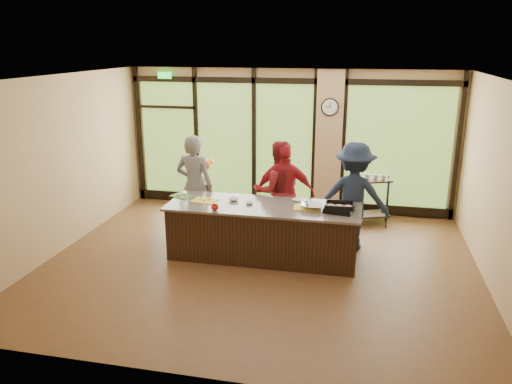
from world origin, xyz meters
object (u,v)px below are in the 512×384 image
at_px(cook_left, 195,186).
at_px(roasting_pan, 339,210).
at_px(bar_cart, 370,194).
at_px(flower_stand, 201,202).
at_px(cook_right, 354,197).
at_px(island_base, 263,232).

xyz_separation_m(cook_left, roasting_pan, (2.69, -0.81, 0.00)).
bearing_deg(bar_cart, flower_stand, 167.52).
relative_size(cook_right, flower_stand, 2.40).
xyz_separation_m(roasting_pan, bar_cart, (0.51, 2.13, -0.35)).
bearing_deg(bar_cart, cook_right, -124.10).
distance_m(roasting_pan, flower_stand, 3.31).
xyz_separation_m(cook_left, flower_stand, (-0.15, 0.79, -0.56)).
xyz_separation_m(island_base, bar_cart, (1.75, 2.05, 0.17)).
height_order(cook_left, roasting_pan, cook_left).
bearing_deg(island_base, bar_cart, 49.51).
bearing_deg(cook_right, bar_cart, -97.82).
distance_m(cook_right, roasting_pan, 0.82).
distance_m(island_base, flower_stand, 2.20).
bearing_deg(island_base, cook_right, 26.06).
relative_size(island_base, cook_left, 1.62).
bearing_deg(island_base, cook_left, 153.31).
bearing_deg(roasting_pan, flower_stand, 162.00).
height_order(roasting_pan, flower_stand, roasting_pan).
distance_m(island_base, bar_cart, 2.70).
xyz_separation_m(cook_left, bar_cart, (3.20, 1.32, -0.35)).
height_order(island_base, cook_left, cook_left).
height_order(island_base, bar_cart, bar_cart).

